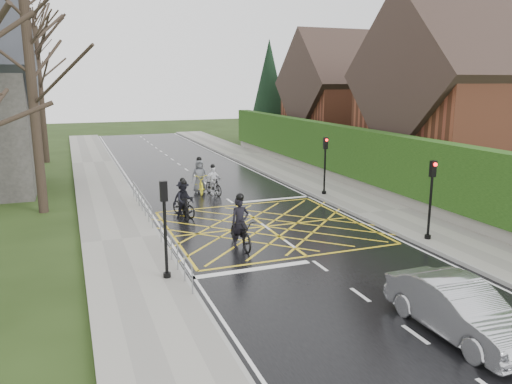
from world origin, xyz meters
TOP-DOWN VIEW (x-y plane):
  - ground at (0.00, 0.00)m, footprint 120.00×120.00m
  - road at (0.00, 0.00)m, footprint 9.00×80.00m
  - sidewalk_right at (6.00, 0.00)m, footprint 3.00×80.00m
  - sidewalk_left at (-6.00, 0.00)m, footprint 3.00×80.00m
  - stone_wall at (7.75, 6.00)m, footprint 0.50×38.00m
  - hedge at (7.75, 6.00)m, footprint 0.90×38.00m
  - house_near at (14.75, 4.00)m, footprint 11.80×9.80m
  - house_far at (14.75, 18.00)m, footprint 9.80×8.80m
  - conifer at (10.75, 26.00)m, footprint 4.60×4.60m
  - tree_near at (-9.00, 6.00)m, footprint 9.24×9.24m
  - tree_mid at (-10.00, 14.00)m, footprint 10.08×10.08m
  - tree_far at (-9.30, 22.00)m, footprint 8.40×8.40m
  - railing_south at (-4.65, -3.50)m, footprint 0.05×5.04m
  - railing_north at (-4.65, 4.00)m, footprint 0.05×6.04m
  - traffic_light_ne at (5.10, 4.20)m, footprint 0.24×0.31m
  - traffic_light_se at (5.10, -4.20)m, footprint 0.24×0.31m
  - traffic_light_sw at (-5.10, -4.50)m, footprint 0.24×0.31m
  - cyclist_rear at (-1.86, -2.17)m, footprint 0.77×2.14m
  - cyclist_back at (-2.92, 2.59)m, footprint 0.83×1.80m
  - cyclist_mid at (-2.88, 3.03)m, footprint 1.22×1.95m
  - cyclist_front at (-0.40, 6.70)m, footprint 0.98×1.77m
  - cyclist_lead at (-0.97, 7.45)m, footprint 0.98×2.17m
  - car at (0.98, -10.33)m, footprint 1.50×4.16m

SIDE VIEW (x-z plane):
  - ground at x=0.00m, z-range 0.00..0.00m
  - road at x=0.00m, z-range 0.00..0.01m
  - sidewalk_right at x=6.00m, z-range 0.00..0.15m
  - sidewalk_left at x=-6.00m, z-range 0.00..0.15m
  - stone_wall at x=7.75m, z-range 0.00..0.70m
  - cyclist_front at x=-0.40m, z-range -0.23..1.48m
  - cyclist_mid at x=-2.88m, z-range -0.24..1.55m
  - cyclist_back at x=-2.92m, z-range -0.22..1.56m
  - cyclist_rear at x=-1.86m, z-range -0.36..1.71m
  - car at x=0.98m, z-range 0.00..1.37m
  - cyclist_lead at x=-0.97m, z-range -0.31..1.73m
  - railing_south at x=-4.65m, z-range 0.27..1.29m
  - railing_north at x=-4.65m, z-range 0.27..1.30m
  - traffic_light_ne at x=5.10m, z-range 0.06..3.27m
  - traffic_light_se at x=5.10m, z-range 0.06..3.27m
  - traffic_light_sw at x=-5.10m, z-range 0.06..3.27m
  - hedge at x=7.75m, z-range 0.70..3.50m
  - house_far at x=14.75m, z-range -0.79..9.51m
  - house_near at x=14.75m, z-range -0.92..10.38m
  - conifer at x=10.75m, z-range -0.01..9.99m
  - tree_far at x=-9.30m, z-range 1.99..12.39m
  - tree_near at x=-9.00m, z-range 2.19..13.63m
  - tree_mid at x=-10.00m, z-range 2.39..14.87m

